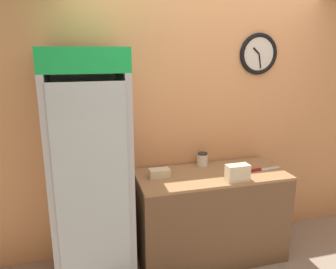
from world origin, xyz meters
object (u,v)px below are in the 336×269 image
object	(u,v)px
chefs_knife	(261,169)
sandwich_stack_middle	(238,169)
sandwich_stack_bottom	(237,177)
condiment_jar	(202,159)
sandwich_flat_left	(159,173)
beverage_cooler	(90,160)

from	to	relation	value
chefs_knife	sandwich_stack_middle	bearing A→B (deg)	-152.17
sandwich_stack_bottom	condiment_jar	bearing A→B (deg)	107.96
sandwich_stack_middle	chefs_knife	bearing A→B (deg)	27.83
sandwich_stack_middle	sandwich_flat_left	bearing A→B (deg)	156.72
condiment_jar	sandwich_flat_left	bearing A→B (deg)	-158.86
beverage_cooler	sandwich_stack_middle	size ratio (longest dim) A/B	9.76
sandwich_flat_left	chefs_knife	bearing A→B (deg)	-5.30
chefs_knife	sandwich_flat_left	bearing A→B (deg)	174.70
condiment_jar	sandwich_stack_middle	bearing A→B (deg)	-72.04
sandwich_stack_middle	condiment_jar	distance (m)	0.49
beverage_cooler	chefs_knife	xyz separation A→B (m)	(1.59, -0.07, -0.21)
beverage_cooler	condiment_jar	xyz separation A→B (m)	(1.09, 0.21, -0.16)
sandwich_flat_left	chefs_knife	world-z (taller)	sandwich_flat_left
condiment_jar	sandwich_stack_bottom	bearing A→B (deg)	-72.04
chefs_knife	condiment_jar	size ratio (longest dim) A/B	2.65
beverage_cooler	sandwich_stack_bottom	distance (m)	1.28
sandwich_stack_bottom	condiment_jar	size ratio (longest dim) A/B	1.61
beverage_cooler	sandwich_stack_bottom	xyz separation A→B (m)	(1.24, -0.25, -0.18)
beverage_cooler	chefs_knife	distance (m)	1.60
sandwich_flat_left	condiment_jar	bearing A→B (deg)	21.14
sandwich_stack_bottom	chefs_knife	bearing A→B (deg)	27.83
condiment_jar	chefs_knife	bearing A→B (deg)	-29.39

